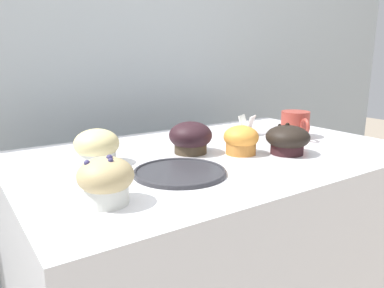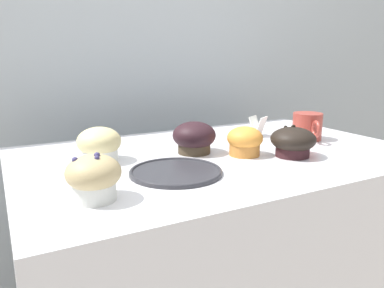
{
  "view_description": "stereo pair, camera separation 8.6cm",
  "coord_description": "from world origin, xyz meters",
  "px_view_note": "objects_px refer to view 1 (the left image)",
  "views": [
    {
      "loc": [
        -0.58,
        -0.74,
        1.15
      ],
      "look_at": [
        -0.11,
        -0.05,
        0.94
      ],
      "focal_mm": 35.0,
      "sensor_mm": 36.0,
      "label": 1
    },
    {
      "loc": [
        -0.5,
        -0.79,
        1.15
      ],
      "look_at": [
        -0.11,
        -0.05,
        0.94
      ],
      "focal_mm": 35.0,
      "sensor_mm": 36.0,
      "label": 2
    }
  ],
  "objects_px": {
    "muffin_back_right": "(241,140)",
    "muffin_front_right": "(287,139)",
    "serving_plate": "(180,172)",
    "muffin_back_left": "(97,147)",
    "muffin_front_center": "(106,180)",
    "coffee_cup": "(295,124)",
    "muffin_front_left": "(191,138)"
  },
  "relations": [
    {
      "from": "muffin_back_left",
      "to": "serving_plate",
      "type": "distance_m",
      "value": 0.21
    },
    {
      "from": "muffin_back_left",
      "to": "muffin_front_left",
      "type": "relative_size",
      "value": 0.93
    },
    {
      "from": "muffin_back_left",
      "to": "muffin_front_left",
      "type": "bearing_deg",
      "value": -8.87
    },
    {
      "from": "muffin_back_right",
      "to": "muffin_front_right",
      "type": "xyz_separation_m",
      "value": [
        0.1,
        -0.06,
        0.0
      ]
    },
    {
      "from": "muffin_front_center",
      "to": "coffee_cup",
      "type": "bearing_deg",
      "value": 14.88
    },
    {
      "from": "muffin_back_left",
      "to": "coffee_cup",
      "type": "bearing_deg",
      "value": -5.43
    },
    {
      "from": "muffin_back_left",
      "to": "muffin_front_right",
      "type": "bearing_deg",
      "value": -22.59
    },
    {
      "from": "muffin_back_left",
      "to": "muffin_front_right",
      "type": "xyz_separation_m",
      "value": [
        0.43,
        -0.18,
        -0.0
      ]
    },
    {
      "from": "muffin_back_right",
      "to": "serving_plate",
      "type": "relative_size",
      "value": 0.45
    },
    {
      "from": "muffin_front_right",
      "to": "coffee_cup",
      "type": "distance_m",
      "value": 0.21
    },
    {
      "from": "serving_plate",
      "to": "muffin_back_right",
      "type": "bearing_deg",
      "value": 14.05
    },
    {
      "from": "muffin_back_left",
      "to": "muffin_back_right",
      "type": "bearing_deg",
      "value": -19.03
    },
    {
      "from": "muffin_back_right",
      "to": "serving_plate",
      "type": "xyz_separation_m",
      "value": [
        -0.22,
        -0.05,
        -0.03
      ]
    },
    {
      "from": "muffin_front_center",
      "to": "serving_plate",
      "type": "xyz_separation_m",
      "value": [
        0.19,
        0.07,
        -0.04
      ]
    },
    {
      "from": "muffin_front_left",
      "to": "serving_plate",
      "type": "distance_m",
      "value": 0.18
    },
    {
      "from": "muffin_front_center",
      "to": "coffee_cup",
      "type": "distance_m",
      "value": 0.7
    },
    {
      "from": "muffin_back_right",
      "to": "serving_plate",
      "type": "height_order",
      "value": "muffin_back_right"
    },
    {
      "from": "coffee_cup",
      "to": "serving_plate",
      "type": "height_order",
      "value": "coffee_cup"
    },
    {
      "from": "muffin_back_right",
      "to": "muffin_front_right",
      "type": "distance_m",
      "value": 0.12
    },
    {
      "from": "muffin_back_right",
      "to": "muffin_front_right",
      "type": "bearing_deg",
      "value": -33.34
    },
    {
      "from": "muffin_front_left",
      "to": "coffee_cup",
      "type": "relative_size",
      "value": 0.89
    },
    {
      "from": "muffin_front_center",
      "to": "muffin_back_right",
      "type": "distance_m",
      "value": 0.42
    },
    {
      "from": "muffin_back_right",
      "to": "coffee_cup",
      "type": "relative_size",
      "value": 0.72
    },
    {
      "from": "muffin_back_left",
      "to": "muffin_back_right",
      "type": "relative_size",
      "value": 1.15
    },
    {
      "from": "muffin_back_right",
      "to": "muffin_front_center",
      "type": "bearing_deg",
      "value": -163.35
    },
    {
      "from": "muffin_front_right",
      "to": "muffin_front_center",
      "type": "bearing_deg",
      "value": -173.6
    },
    {
      "from": "muffin_back_left",
      "to": "muffin_front_right",
      "type": "relative_size",
      "value": 0.93
    },
    {
      "from": "muffin_front_center",
      "to": "serving_plate",
      "type": "distance_m",
      "value": 0.2
    },
    {
      "from": "muffin_back_left",
      "to": "coffee_cup",
      "type": "relative_size",
      "value": 0.83
    },
    {
      "from": "coffee_cup",
      "to": "serving_plate",
      "type": "xyz_separation_m",
      "value": [
        -0.48,
        -0.11,
        -0.04
      ]
    },
    {
      "from": "muffin_front_left",
      "to": "serving_plate",
      "type": "relative_size",
      "value": 0.56
    },
    {
      "from": "muffin_back_right",
      "to": "muffin_front_right",
      "type": "height_order",
      "value": "muffin_front_right"
    }
  ]
}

